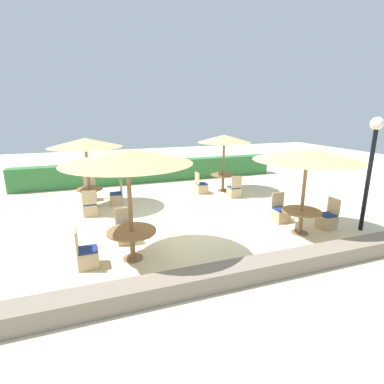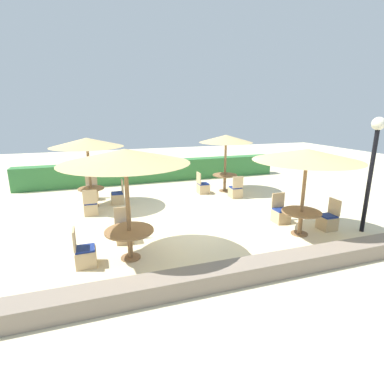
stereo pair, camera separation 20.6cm
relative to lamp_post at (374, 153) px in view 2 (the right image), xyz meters
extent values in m
plane|color=beige|center=(-4.43, 2.12, -2.35)|extent=(40.00, 40.00, 0.00)
cube|color=#387A3D|center=(-4.43, 8.49, -1.83)|extent=(13.00, 0.70, 1.05)
cube|color=gray|center=(-4.43, -1.25, -2.16)|extent=(10.00, 0.56, 0.39)
cylinder|color=black|center=(0.00, 0.00, -0.85)|extent=(0.12, 0.12, 3.00)
sphere|color=silver|center=(0.00, 0.00, 0.79)|extent=(0.36, 0.36, 0.36)
cylinder|color=olive|center=(-7.58, 5.09, -1.12)|extent=(0.10, 0.10, 2.47)
cone|color=tan|center=(-7.58, 5.09, 0.04)|extent=(2.57, 2.57, 0.32)
cylinder|color=olive|center=(-7.58, 5.09, -2.34)|extent=(0.48, 0.48, 0.03)
cylinder|color=olive|center=(-7.58, 5.09, -2.01)|extent=(0.12, 0.12, 0.67)
cylinder|color=olive|center=(-7.58, 5.09, -1.66)|extent=(0.94, 0.94, 0.04)
cube|color=tan|center=(-7.55, 6.05, -2.15)|extent=(0.46, 0.46, 0.40)
cube|color=navy|center=(-7.55, 6.05, -1.93)|extent=(0.42, 0.42, 0.05)
cube|color=tan|center=(-7.55, 6.26, -1.66)|extent=(0.46, 0.04, 0.48)
cube|color=tan|center=(-6.64, 5.14, -2.15)|extent=(0.46, 0.46, 0.40)
cube|color=navy|center=(-6.64, 5.14, -1.93)|extent=(0.42, 0.42, 0.05)
cube|color=tan|center=(-6.43, 5.14, -1.66)|extent=(0.04, 0.46, 0.48)
cube|color=tan|center=(-7.63, 4.16, -2.15)|extent=(0.46, 0.46, 0.40)
cube|color=navy|center=(-7.63, 4.16, -1.93)|extent=(0.42, 0.42, 0.05)
cube|color=tan|center=(-7.63, 3.95, -1.66)|extent=(0.46, 0.04, 0.48)
cylinder|color=olive|center=(-1.94, 5.54, -1.15)|extent=(0.10, 0.10, 2.40)
cone|color=tan|center=(-1.94, 5.54, -0.03)|extent=(2.30, 2.30, 0.32)
cylinder|color=olive|center=(-1.94, 5.54, -2.34)|extent=(0.48, 0.48, 0.03)
cylinder|color=olive|center=(-1.94, 5.54, -2.00)|extent=(0.12, 0.12, 0.71)
cylinder|color=olive|center=(-1.94, 5.54, -1.62)|extent=(1.07, 1.07, 0.04)
cube|color=tan|center=(-1.94, 4.50, -2.15)|extent=(0.46, 0.46, 0.40)
cube|color=navy|center=(-1.94, 4.50, -1.93)|extent=(0.42, 0.42, 0.05)
cube|color=tan|center=(-1.94, 4.29, -1.66)|extent=(0.46, 0.04, 0.48)
cube|color=tan|center=(-2.97, 5.51, -2.15)|extent=(0.46, 0.46, 0.40)
cube|color=navy|center=(-2.97, 5.51, -1.93)|extent=(0.42, 0.42, 0.05)
cube|color=tan|center=(-3.18, 5.51, -1.66)|extent=(0.04, 0.46, 0.48)
cylinder|color=olive|center=(-1.90, 0.42, -1.15)|extent=(0.10, 0.10, 2.40)
cone|color=tan|center=(-1.90, 0.42, -0.03)|extent=(2.95, 2.95, 0.32)
cylinder|color=olive|center=(-1.90, 0.42, -2.34)|extent=(0.48, 0.48, 0.03)
cylinder|color=olive|center=(-1.90, 0.42, -2.02)|extent=(0.12, 0.12, 0.66)
cylinder|color=olive|center=(-1.90, 0.42, -1.67)|extent=(1.10, 1.10, 0.04)
cube|color=tan|center=(-1.86, 1.41, -2.15)|extent=(0.46, 0.46, 0.40)
cube|color=navy|center=(-1.86, 1.41, -1.93)|extent=(0.42, 0.42, 0.05)
cube|color=tan|center=(-1.86, 1.62, -1.66)|extent=(0.46, 0.04, 0.48)
cube|color=tan|center=(-0.87, 0.47, -2.15)|extent=(0.46, 0.46, 0.40)
cube|color=navy|center=(-0.87, 0.47, -1.93)|extent=(0.42, 0.42, 0.05)
cube|color=tan|center=(-0.66, 0.47, -1.66)|extent=(0.04, 0.46, 0.48)
cylinder|color=olive|center=(-6.76, 0.50, -1.06)|extent=(0.10, 0.10, 2.58)
cone|color=tan|center=(-6.76, 0.50, 0.15)|extent=(2.93, 2.93, 0.32)
cylinder|color=olive|center=(-6.76, 0.50, -2.34)|extent=(0.48, 0.48, 0.03)
cylinder|color=olive|center=(-6.76, 0.50, -2.00)|extent=(0.12, 0.12, 0.69)
cylinder|color=olive|center=(-6.76, 0.50, -1.64)|extent=(1.17, 1.17, 0.04)
cube|color=tan|center=(-7.77, 0.47, -2.15)|extent=(0.46, 0.46, 0.40)
cube|color=navy|center=(-7.77, 0.47, -1.93)|extent=(0.42, 0.42, 0.05)
cube|color=tan|center=(-7.98, 0.47, -1.66)|extent=(0.04, 0.46, 0.48)
cube|color=tan|center=(-6.79, 1.51, -2.15)|extent=(0.46, 0.46, 0.40)
cube|color=navy|center=(-6.79, 1.51, -1.93)|extent=(0.42, 0.42, 0.05)
cube|color=tan|center=(-6.79, 1.72, -1.66)|extent=(0.46, 0.04, 0.48)
camera|label=1|loc=(-7.65, -6.19, 1.13)|focal=28.00mm
camera|label=2|loc=(-7.46, -6.26, 1.13)|focal=28.00mm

